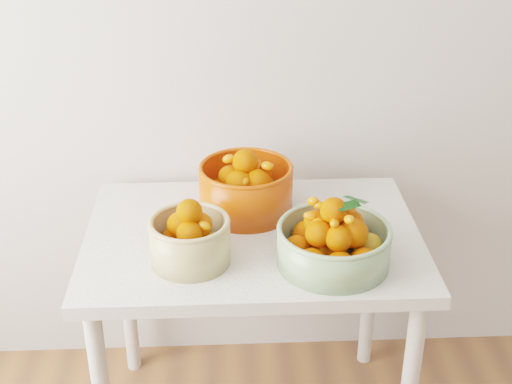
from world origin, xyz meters
TOP-DOWN VIEW (x-y plane):
  - table at (-0.21, 1.60)m, footprint 1.00×0.70m
  - bowl_cream at (-0.39, 1.45)m, footprint 0.25×0.25m
  - bowl_green at (0.01, 1.43)m, footprint 0.40×0.40m
  - bowl_orange at (-0.22, 1.74)m, footprint 0.38×0.38m

SIDE VIEW (x-z plane):
  - table at x=-0.21m, z-range 0.28..1.03m
  - bowl_green at x=0.01m, z-range 0.72..0.92m
  - bowl_cream at x=-0.39m, z-range 0.73..0.92m
  - bowl_orange at x=-0.22m, z-range 0.73..0.94m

